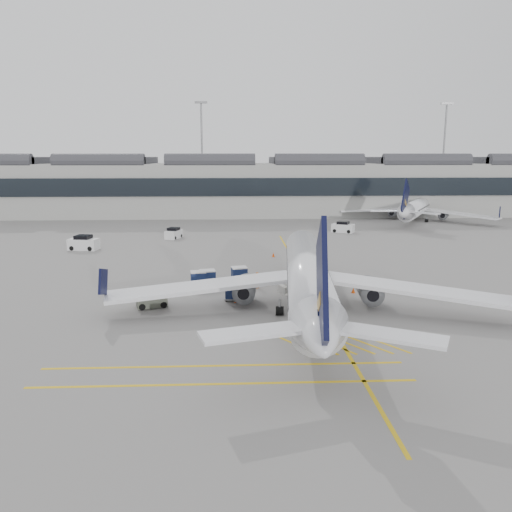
{
  "coord_description": "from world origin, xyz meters",
  "views": [
    {
      "loc": [
        2.69,
        -38.59,
        12.57
      ],
      "look_at": [
        4.58,
        4.06,
        4.0
      ],
      "focal_mm": 35.0,
      "sensor_mm": 36.0,
      "label": 1
    }
  ],
  "objects_px": {
    "pushback_tug": "(152,300)",
    "belt_loader": "(299,286)",
    "ramp_agent_b": "(236,294)",
    "airliner_main": "(308,277)",
    "ramp_agent_a": "(258,280)",
    "baggage_cart_a": "(198,279)"
  },
  "relations": [
    {
      "from": "belt_loader",
      "to": "baggage_cart_a",
      "type": "bearing_deg",
      "value": 148.96
    },
    {
      "from": "ramp_agent_a",
      "to": "pushback_tug",
      "type": "distance_m",
      "value": 10.85
    },
    {
      "from": "baggage_cart_a",
      "to": "ramp_agent_a",
      "type": "xyz_separation_m",
      "value": [
        5.76,
        -0.5,
        -0.08
      ]
    },
    {
      "from": "baggage_cart_a",
      "to": "ramp_agent_a",
      "type": "height_order",
      "value": "baggage_cart_a"
    },
    {
      "from": "baggage_cart_a",
      "to": "ramp_agent_a",
      "type": "relative_size",
      "value": 1.07
    },
    {
      "from": "belt_loader",
      "to": "pushback_tug",
      "type": "distance_m",
      "value": 13.83
    },
    {
      "from": "belt_loader",
      "to": "pushback_tug",
      "type": "height_order",
      "value": "belt_loader"
    },
    {
      "from": "ramp_agent_b",
      "to": "pushback_tug",
      "type": "height_order",
      "value": "ramp_agent_b"
    },
    {
      "from": "ramp_agent_a",
      "to": "ramp_agent_b",
      "type": "height_order",
      "value": "ramp_agent_b"
    },
    {
      "from": "airliner_main",
      "to": "baggage_cart_a",
      "type": "distance_m",
      "value": 12.28
    },
    {
      "from": "ramp_agent_b",
      "to": "airliner_main",
      "type": "bearing_deg",
      "value": 157.77
    },
    {
      "from": "belt_loader",
      "to": "pushback_tug",
      "type": "xyz_separation_m",
      "value": [
        -13.15,
        -4.29,
        0.02
      ]
    },
    {
      "from": "airliner_main",
      "to": "ramp_agent_b",
      "type": "distance_m",
      "value": 6.64
    },
    {
      "from": "baggage_cart_a",
      "to": "ramp_agent_b",
      "type": "distance_m",
      "value": 6.34
    },
    {
      "from": "ramp_agent_a",
      "to": "pushback_tug",
      "type": "relative_size",
      "value": 0.57
    },
    {
      "from": "airliner_main",
      "to": "ramp_agent_b",
      "type": "bearing_deg",
      "value": 164.61
    },
    {
      "from": "belt_loader",
      "to": "ramp_agent_a",
      "type": "relative_size",
      "value": 3.18
    },
    {
      "from": "pushback_tug",
      "to": "belt_loader",
      "type": "bearing_deg",
      "value": 1.01
    },
    {
      "from": "ramp_agent_a",
      "to": "ramp_agent_b",
      "type": "bearing_deg",
      "value": -165.66
    },
    {
      "from": "baggage_cart_a",
      "to": "ramp_agent_b",
      "type": "bearing_deg",
      "value": -62.87
    },
    {
      "from": "ramp_agent_a",
      "to": "pushback_tug",
      "type": "bearing_deg",
      "value": 159.69
    },
    {
      "from": "ramp_agent_a",
      "to": "ramp_agent_b",
      "type": "xyz_separation_m",
      "value": [
        -2.09,
        -4.67,
        0.0
      ]
    }
  ]
}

